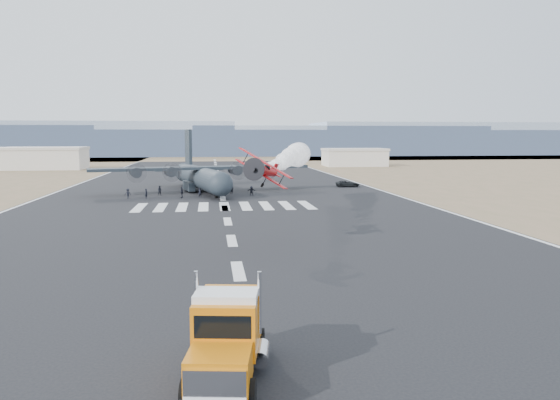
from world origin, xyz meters
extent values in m
plane|color=black|center=(0.00, 0.00, 0.00)|extent=(500.00, 500.00, 0.00)
cube|color=olive|center=(0.00, 230.00, 0.00)|extent=(500.00, 80.00, 0.00)
cube|color=#8999AF|center=(-65.00, 260.00, 8.50)|extent=(150.00, 50.00, 17.00)
cube|color=#8999AF|center=(0.00, 260.00, 6.50)|extent=(150.00, 50.00, 13.00)
cube|color=#8999AF|center=(65.00, 260.00, 7.50)|extent=(150.00, 50.00, 15.00)
cube|color=#8999AF|center=(130.00, 260.00, 8.50)|extent=(150.00, 50.00, 17.00)
cube|color=#8999AF|center=(195.00, 260.00, 6.50)|extent=(150.00, 50.00, 13.00)
cube|color=beige|center=(-52.00, 145.00, 3.00)|extent=(24.00, 14.00, 6.00)
cube|color=beige|center=(-52.00, 145.00, 6.30)|extent=(24.50, 14.50, 0.80)
cube|color=beige|center=(46.00, 150.00, 2.60)|extent=(20.00, 12.00, 5.20)
cube|color=beige|center=(46.00, 150.00, 5.50)|extent=(20.50, 12.50, 0.80)
cube|color=black|center=(-1.25, -5.21, 0.57)|extent=(2.21, 7.09, 0.26)
cube|color=orange|center=(-1.73, -8.26, 1.39)|extent=(2.72, 2.81, 1.34)
cube|color=silver|center=(-1.93, -9.53, 1.29)|extent=(2.26, 0.51, 1.13)
cube|color=orange|center=(-1.44, -6.43, 2.26)|extent=(2.83, 2.23, 2.26)
cube|color=black|center=(-1.58, -7.29, 2.62)|extent=(2.26, 0.47, 0.93)
cube|color=white|center=(-1.39, -6.12, 3.45)|extent=(2.80, 2.03, 0.51)
cube|color=orange|center=(-1.15, -4.60, 1.95)|extent=(2.86, 2.43, 2.68)
cylinder|color=black|center=(-2.96, -8.48, 0.57)|extent=(0.58, 1.18, 1.13)
cylinder|color=black|center=(-0.63, -8.85, 0.57)|extent=(0.58, 1.18, 1.13)
cylinder|color=black|center=(-2.29, -4.21, 0.57)|extent=(0.58, 1.18, 1.13)
cylinder|color=black|center=(0.05, -4.58, 0.57)|extent=(0.58, 1.18, 1.13)
cylinder|color=black|center=(-2.13, -3.19, 0.57)|extent=(0.58, 1.18, 1.13)
cylinder|color=black|center=(0.21, -3.56, 0.57)|extent=(0.58, 1.18, 1.13)
cylinder|color=red|center=(3.01, 22.13, 6.84)|extent=(1.98, 4.72, 0.84)
sphere|color=black|center=(3.06, 22.31, 7.16)|extent=(0.65, 0.65, 0.65)
cylinder|color=black|center=(2.45, 19.97, 6.84)|extent=(1.04, 0.77, 0.93)
cylinder|color=black|center=(2.37, 19.65, 6.84)|extent=(1.99, 0.54, 2.05)
cube|color=red|center=(2.92, 21.77, 6.51)|extent=(5.04, 2.15, 2.74)
cube|color=red|center=(2.85, 21.50, 7.63)|extent=(5.20, 2.19, 2.82)
cube|color=red|center=(3.55, 24.21, 7.30)|extent=(0.30, 0.84, 0.93)
cube|color=red|center=(3.55, 24.21, 6.84)|extent=(1.97, 1.10, 0.07)
cylinder|color=black|center=(2.11, 21.60, 5.72)|extent=(0.21, 0.42, 0.41)
cylinder|color=black|center=(3.55, 21.22, 5.72)|extent=(0.21, 0.42, 0.41)
sphere|color=white|center=(3.60, 24.39, 6.84)|extent=(0.65, 0.65, 0.65)
sphere|color=white|center=(4.16, 26.55, 6.87)|extent=(0.85, 0.85, 0.85)
sphere|color=white|center=(4.72, 28.72, 6.89)|extent=(1.05, 1.05, 1.05)
sphere|color=white|center=(5.28, 30.88, 6.92)|extent=(1.25, 1.25, 1.25)
sphere|color=white|center=(5.84, 33.05, 6.95)|extent=(1.45, 1.45, 1.45)
sphere|color=white|center=(6.40, 35.21, 6.98)|extent=(1.65, 1.65, 1.65)
sphere|color=white|center=(6.96, 37.38, 7.01)|extent=(1.84, 1.84, 1.84)
sphere|color=white|center=(7.52, 39.54, 7.03)|extent=(2.04, 2.04, 2.04)
sphere|color=white|center=(8.08, 41.71, 7.06)|extent=(2.24, 2.24, 2.24)
sphere|color=white|center=(8.64, 43.87, 7.09)|extent=(2.44, 2.44, 2.44)
sphere|color=white|center=(9.20, 46.04, 7.12)|extent=(2.64, 2.64, 2.64)
sphere|color=white|center=(9.76, 48.20, 7.15)|extent=(2.84, 2.84, 2.84)
sphere|color=white|center=(10.32, 50.37, 7.17)|extent=(3.04, 3.04, 3.04)
sphere|color=white|center=(10.88, 52.53, 7.20)|extent=(3.24, 3.24, 3.24)
sphere|color=white|center=(11.44, 54.70, 7.23)|extent=(3.43, 3.43, 3.43)
sphere|color=white|center=(12.00, 56.86, 7.26)|extent=(3.63, 3.63, 3.63)
cylinder|color=#202931|center=(-3.51, 70.90, 2.54)|extent=(10.07, 27.49, 3.90)
sphere|color=#202931|center=(-0.37, 57.60, 2.54)|extent=(3.90, 3.90, 3.90)
cone|color=#202931|center=(-6.65, 84.20, 2.54)|extent=(5.14, 6.60, 3.90)
cube|color=#202931|center=(-3.29, 69.95, 4.39)|extent=(38.94, 12.95, 0.49)
cylinder|color=#202931|center=(-14.57, 66.78, 3.90)|extent=(2.56, 4.01, 1.76)
cylinder|color=#3F3F44|center=(-14.12, 64.88, 3.90)|extent=(3.24, 0.81, 3.32)
cylinder|color=#202931|center=(-8.87, 68.13, 3.90)|extent=(2.56, 4.01, 1.76)
cylinder|color=#3F3F44|center=(-8.42, 66.23, 3.90)|extent=(3.24, 0.81, 3.32)
cylinder|color=#202931|center=(2.53, 70.82, 3.90)|extent=(2.56, 4.01, 1.76)
cylinder|color=#3F3F44|center=(2.97, 68.92, 3.90)|extent=(3.24, 0.81, 3.32)
cylinder|color=#202931|center=(8.23, 72.16, 3.90)|extent=(2.56, 4.01, 1.76)
cylinder|color=#3F3F44|center=(8.67, 70.26, 3.90)|extent=(3.24, 0.81, 3.32)
cube|color=#202931|center=(-6.20, 82.30, 7.42)|extent=(1.58, 4.41, 7.81)
cube|color=#202931|center=(-6.31, 82.77, 3.32)|extent=(13.97, 5.99, 0.34)
cube|color=#202931|center=(-5.82, 71.35, 1.07)|extent=(2.48, 5.97, 1.56)
cylinder|color=black|center=(-5.82, 71.35, 0.54)|extent=(0.72, 1.16, 1.07)
cube|color=#202931|center=(-1.64, 72.34, 1.07)|extent=(2.48, 5.97, 1.56)
cylinder|color=black|center=(-1.64, 72.34, 0.54)|extent=(0.72, 1.16, 1.07)
cylinder|color=black|center=(-1.04, 60.45, 0.44)|extent=(0.58, 0.94, 0.88)
imported|color=black|center=(25.06, 77.06, 0.64)|extent=(4.72, 2.33, 1.29)
imported|color=black|center=(-3.71, 62.18, 0.80)|extent=(0.65, 0.56, 1.61)
imported|color=black|center=(-10.45, 65.66, 0.84)|extent=(0.89, 0.63, 1.68)
imported|color=black|center=(-15.23, 61.90, 0.80)|extent=(1.14, 0.83, 1.60)
imported|color=black|center=(-6.60, 61.35, 0.92)|extent=(0.73, 1.16, 1.85)
imported|color=black|center=(0.02, 64.21, 0.80)|extent=(0.76, 0.91, 1.60)
imported|color=black|center=(4.96, 64.24, 0.79)|extent=(1.53, 0.83, 1.57)
imported|color=black|center=(-12.28, 61.63, 0.78)|extent=(0.65, 0.71, 1.57)
imported|color=black|center=(1.73, 67.19, 0.81)|extent=(0.92, 0.87, 1.62)
camera|label=1|loc=(-1.98, -28.07, 10.08)|focal=35.00mm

